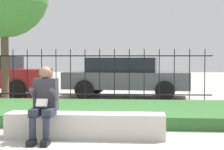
% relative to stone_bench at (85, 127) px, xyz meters
% --- Properties ---
extents(ground_plane, '(60.00, 60.00, 0.00)m').
position_rel_stone_bench_xyz_m(ground_plane, '(-0.24, 0.00, -0.19)').
color(ground_plane, '#A8A399').
extents(stone_bench, '(2.71, 0.47, 0.42)m').
position_rel_stone_bench_xyz_m(stone_bench, '(0.00, 0.00, 0.00)').
color(stone_bench, beige).
rests_on(stone_bench, ground_plane).
extents(person_seated_reader, '(0.42, 0.73, 1.22)m').
position_rel_stone_bench_xyz_m(person_seated_reader, '(-0.64, -0.27, 0.47)').
color(person_seated_reader, black).
rests_on(person_seated_reader, ground_plane).
extents(grass_berm, '(8.34, 3.06, 0.25)m').
position_rel_stone_bench_xyz_m(grass_berm, '(-0.24, 2.23, -0.06)').
color(grass_berm, '#33662D').
rests_on(grass_berm, ground_plane).
extents(iron_fence, '(6.34, 0.03, 1.62)m').
position_rel_stone_bench_xyz_m(iron_fence, '(-0.24, 4.34, 0.66)').
color(iron_fence, black).
rests_on(iron_fence, ground_plane).
extents(car_parked_center, '(4.39, 2.24, 1.38)m').
position_rel_stone_bench_xyz_m(car_parked_center, '(0.42, 6.68, 0.55)').
color(car_parked_center, '#4C5156').
rests_on(car_parked_center, ground_plane).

